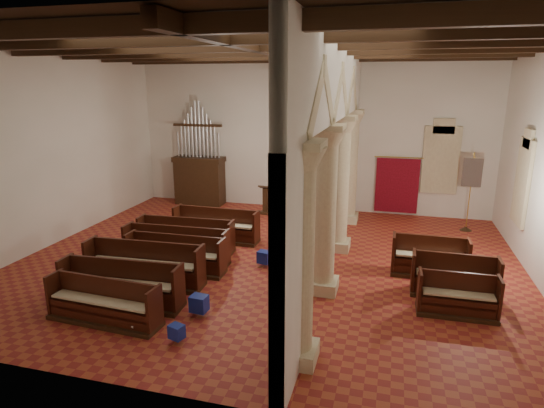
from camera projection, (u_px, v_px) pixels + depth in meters
The scene contains 28 objects.
floor at pixel (268, 261), 13.07m from camera, with size 14.00×14.00×0.00m, color #9E3D22.
ceiling at pixel (267, 41), 11.52m from camera, with size 14.00×14.00×0.00m, color black.
wall_back at pixel (308, 134), 17.89m from camera, with size 14.00×0.02×6.00m, color white.
wall_front at pixel (159, 221), 6.70m from camera, with size 14.00×0.02×6.00m, color white.
wall_left at pixel (50, 149), 14.05m from camera, with size 0.02×12.00×6.00m, color white.
ceiling_beams at pixel (267, 48), 11.57m from camera, with size 13.80×11.80×0.30m, color #341F10, non-canonical shape.
arcade at pixel (335, 139), 11.70m from camera, with size 0.90×11.90×6.00m.
window_right_b at pixel (524, 182), 13.09m from camera, with size 0.03×1.00×2.20m, color #306C57.
window_back at pixel (441, 160), 16.83m from camera, with size 1.00×0.03×2.20m, color #306C57.
pipe_organ at pixel (199, 172), 18.97m from camera, with size 2.10×0.85×4.40m.
lectern at pixel (266, 202), 17.72m from camera, with size 0.50×0.51×1.17m.
dossal_curtain at pixel (397, 185), 17.41m from camera, with size 1.80×0.07×2.17m.
processional_banner at pixel (468, 207), 15.59m from camera, with size 0.63×0.80×2.73m.
hymnal_box_a at pixel (177, 332), 8.92m from camera, with size 0.28×0.23×0.28m, color #171591.
hymnal_box_b at pixel (199, 303), 9.97m from camera, with size 0.36×0.30×0.36m, color navy.
hymnal_box_c at pixel (264, 257), 12.66m from camera, with size 0.34×0.28×0.34m, color navy.
tube_heater_a at pixel (118, 320), 9.49m from camera, with size 0.10×0.10×0.95m, color white.
tube_heater_b at pixel (111, 309), 10.00m from camera, with size 0.09×0.09×0.93m, color white.
nave_pew_0 at pixel (104, 309), 9.67m from camera, with size 2.61×0.79×0.96m.
nave_pew_1 at pixel (122, 291), 10.43m from camera, with size 2.91×0.85×1.05m.
nave_pew_2 at pixel (145, 271), 11.50m from camera, with size 3.09×0.88×1.10m.
nave_pew_3 at pixel (176, 260), 12.31m from camera, with size 2.75×0.72×1.00m.
nave_pew_4 at pixel (176, 251), 12.86m from camera, with size 3.06×0.81×1.05m.
nave_pew_5 at pixel (186, 240), 13.83m from camera, with size 2.99×0.82×1.01m.
nave_pew_6 at pixel (216, 230), 14.74m from camera, with size 2.84×0.76×1.05m.
aisle_pew_0 at pixel (457, 301), 9.99m from camera, with size 1.70×0.65×0.95m.
aisle_pew_1 at pixel (454, 283), 10.87m from camera, with size 1.98×0.71×1.02m.
aisle_pew_2 at pixel (429, 263), 12.02m from camera, with size 1.94×0.71×1.06m.
Camera 1 is at (3.28, -11.75, 4.97)m, focal length 30.00 mm.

